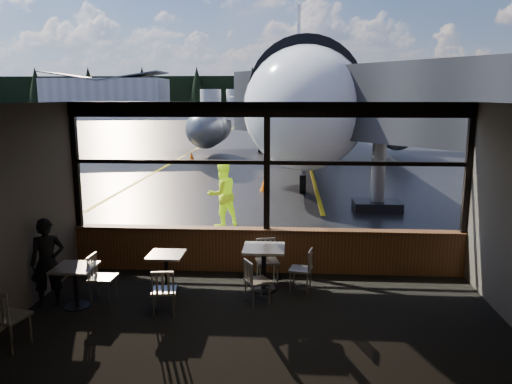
# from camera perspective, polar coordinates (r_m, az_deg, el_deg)

# --- Properties ---
(ground_plane) EXTENTS (520.00, 520.00, 0.00)m
(ground_plane) POSITION_cam_1_polar(r_m,az_deg,el_deg) (129.97, 3.75, 9.34)
(ground_plane) COLOR black
(ground_plane) RESTS_ON ground
(carpet_floor) EXTENTS (8.00, 6.00, 0.01)m
(carpet_floor) POSITION_cam_1_polar(r_m,az_deg,el_deg) (7.82, 0.12, -16.54)
(carpet_floor) COLOR black
(carpet_floor) RESTS_ON ground
(ceiling) EXTENTS (8.00, 6.00, 0.04)m
(ceiling) POSITION_cam_1_polar(r_m,az_deg,el_deg) (6.93, 0.13, 9.97)
(ceiling) COLOR #38332D
(ceiling) RESTS_ON ground
(wall_back) EXTENTS (8.00, 0.04, 3.50)m
(wall_back) POSITION_cam_1_polar(r_m,az_deg,el_deg) (4.37, -2.56, -14.41)
(wall_back) COLOR #534D43
(wall_back) RESTS_ON ground
(window_sill) EXTENTS (8.00, 0.28, 0.90)m
(window_sill) POSITION_cam_1_polar(r_m,az_deg,el_deg) (10.42, 1.22, -6.75)
(window_sill) COLOR #5A331B
(window_sill) RESTS_ON ground
(window_header) EXTENTS (8.00, 0.18, 0.30)m
(window_header) POSITION_cam_1_polar(r_m,az_deg,el_deg) (9.93, 1.28, 9.40)
(window_header) COLOR black
(window_header) RESTS_ON ground
(mullion_left) EXTENTS (0.12, 0.12, 2.60)m
(mullion_left) POSITION_cam_1_polar(r_m,az_deg,el_deg) (10.95, -19.90, 2.85)
(mullion_left) COLOR black
(mullion_left) RESTS_ON ground
(mullion_centre) EXTENTS (0.12, 0.12, 2.60)m
(mullion_centre) POSITION_cam_1_polar(r_m,az_deg,el_deg) (10.03, 1.26, 2.82)
(mullion_centre) COLOR black
(mullion_centre) RESTS_ON ground
(mullion_right) EXTENTS (0.12, 0.12, 2.60)m
(mullion_right) POSITION_cam_1_polar(r_m,az_deg,el_deg) (10.61, 23.10, 2.39)
(mullion_right) COLOR black
(mullion_right) RESTS_ON ground
(window_transom) EXTENTS (8.00, 0.10, 0.08)m
(window_transom) POSITION_cam_1_polar(r_m,az_deg,el_deg) (10.02, 1.26, 3.39)
(window_transom) COLOR black
(window_transom) RESTS_ON ground
(airliner) EXTENTS (32.23, 38.60, 11.74)m
(airliner) POSITION_cam_1_polar(r_m,az_deg,el_deg) (31.55, 5.10, 15.01)
(airliner) COLOR white
(airliner) RESTS_ON ground_plane
(jet_bridge) EXTENTS (8.93, 10.91, 4.76)m
(jet_bridge) POSITION_cam_1_polar(r_m,az_deg,el_deg) (15.78, 15.47, 6.06)
(jet_bridge) COLOR #2C2C2F
(jet_bridge) RESTS_ON ground_plane
(cafe_table_near) EXTENTS (0.77, 0.77, 0.84)m
(cafe_table_near) POSITION_cam_1_polar(r_m,az_deg,el_deg) (9.48, 0.90, -8.77)
(cafe_table_near) COLOR #9E9A92
(cafe_table_near) RESTS_ON carpet_floor
(cafe_table_mid) EXTENTS (0.65, 0.65, 0.71)m
(cafe_table_mid) POSITION_cam_1_polar(r_m,az_deg,el_deg) (9.65, -10.18, -8.98)
(cafe_table_mid) COLOR #AAA59C
(cafe_table_mid) RESTS_ON carpet_floor
(cafe_table_left) EXTENTS (0.67, 0.67, 0.74)m
(cafe_table_left) POSITION_cam_1_polar(r_m,az_deg,el_deg) (9.30, -19.88, -10.17)
(cafe_table_left) COLOR gray
(cafe_table_left) RESTS_ON carpet_floor
(chair_near_e) EXTENTS (0.54, 0.54, 0.82)m
(chair_near_e) POSITION_cam_1_polar(r_m,az_deg,el_deg) (9.49, 5.11, -8.84)
(chair_near_e) COLOR #B2ACA1
(chair_near_e) RESTS_ON carpet_floor
(chair_near_w) EXTENTS (0.61, 0.61, 0.82)m
(chair_near_w) POSITION_cam_1_polar(r_m,az_deg,el_deg) (8.90, 0.17, -10.18)
(chair_near_w) COLOR beige
(chair_near_w) RESTS_ON carpet_floor
(chair_near_n) EXTENTS (0.57, 0.57, 0.88)m
(chair_near_n) POSITION_cam_1_polar(r_m,az_deg,el_deg) (9.80, 1.30, -7.98)
(chair_near_n) COLOR #B0AB9F
(chair_near_n) RESTS_ON carpet_floor
(chair_mid_s) EXTENTS (0.51, 0.51, 0.83)m
(chair_mid_s) POSITION_cam_1_polar(r_m,az_deg,el_deg) (8.62, -10.44, -11.07)
(chair_mid_s) COLOR #B4AFA3
(chair_mid_s) RESTS_ON carpet_floor
(chair_mid_w) EXTENTS (0.49, 0.49, 0.87)m
(chair_mid_w) POSITION_cam_1_polar(r_m,az_deg,el_deg) (9.36, -17.08, -9.41)
(chair_mid_w) COLOR #ADA99C
(chair_mid_w) RESTS_ON carpet_floor
(chair_left_s) EXTENTS (0.63, 0.63, 0.95)m
(chair_left_s) POSITION_cam_1_polar(r_m,az_deg,el_deg) (8.22, -26.34, -12.72)
(chair_left_s) COLOR #B6B1A4
(chair_left_s) RESTS_ON carpet_floor
(passenger) EXTENTS (0.67, 0.56, 1.56)m
(passenger) POSITION_cam_1_polar(r_m,az_deg,el_deg) (9.42, -22.71, -7.48)
(passenger) COLOR black
(passenger) RESTS_ON carpet_floor
(ground_crew) EXTENTS (1.12, 1.08, 1.81)m
(ground_crew) POSITION_cam_1_polar(r_m,az_deg,el_deg) (13.97, -3.89, -0.27)
(ground_crew) COLOR #BFF219
(ground_crew) RESTS_ON ground_plane
(cone_nose) EXTENTS (0.37, 0.37, 0.51)m
(cone_nose) POSITION_cam_1_polar(r_m,az_deg,el_deg) (19.21, 0.97, 0.88)
(cone_nose) COLOR #DC6306
(cone_nose) RESTS_ON ground_plane
(cone_wing) EXTENTS (0.32, 0.32, 0.45)m
(cone_wing) POSITION_cam_1_polar(r_m,az_deg,el_deg) (28.80, -7.38, 4.10)
(cone_wing) COLOR orange
(cone_wing) RESTS_ON ground_plane
(hangar_left) EXTENTS (45.00, 18.00, 11.00)m
(hangar_left) POSITION_cam_1_polar(r_m,az_deg,el_deg) (202.58, -16.77, 11.04)
(hangar_left) COLOR silver
(hangar_left) RESTS_ON ground_plane
(hangar_mid) EXTENTS (38.00, 15.00, 10.00)m
(hangar_mid) POSITION_cam_1_polar(r_m,az_deg,el_deg) (194.92, 3.85, 11.34)
(hangar_mid) COLOR silver
(hangar_mid) RESTS_ON ground_plane
(hangar_right) EXTENTS (50.00, 20.00, 12.00)m
(hangar_right) POSITION_cam_1_polar(r_m,az_deg,el_deg) (197.14, 21.90, 10.88)
(hangar_right) COLOR silver
(hangar_right) RESTS_ON ground_plane
(fuel_tank_a) EXTENTS (8.00, 8.00, 6.00)m
(fuel_tank_a) POSITION_cam_1_polar(r_m,az_deg,el_deg) (194.32, -5.20, 10.73)
(fuel_tank_a) COLOR silver
(fuel_tank_a) RESTS_ON ground_plane
(fuel_tank_b) EXTENTS (8.00, 8.00, 6.00)m
(fuel_tank_b) POSITION_cam_1_polar(r_m,az_deg,el_deg) (193.01, -2.22, 10.77)
(fuel_tank_b) COLOR silver
(fuel_tank_b) RESTS_ON ground_plane
(fuel_tank_c) EXTENTS (8.00, 8.00, 6.00)m
(fuel_tank_c) POSITION_cam_1_polar(r_m,az_deg,el_deg) (192.20, 0.80, 10.78)
(fuel_tank_c) COLOR silver
(fuel_tank_c) RESTS_ON ground_plane
(treeline) EXTENTS (360.00, 3.00, 12.00)m
(treeline) POSITION_cam_1_polar(r_m,az_deg,el_deg) (219.93, 3.86, 11.56)
(treeline) COLOR black
(treeline) RESTS_ON ground_plane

